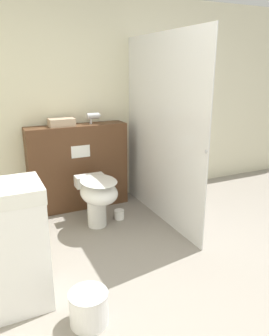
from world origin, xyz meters
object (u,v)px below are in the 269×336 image
toilet (98,195)px  waste_bin (89,308)px  sink_vanity (7,248)px  hair_drier (94,116)px

toilet → waste_bin: (-0.52, -1.30, -0.26)m
sink_vanity → waste_bin: sink_vanity is taller
toilet → sink_vanity: bearing=-137.5°
hair_drier → waste_bin: size_ratio=0.65×
hair_drier → sink_vanity: bearing=-127.5°
hair_drier → waste_bin: bearing=-110.4°
toilet → hair_drier: bearing=72.8°
toilet → waste_bin: 1.43m
toilet → sink_vanity: 1.31m
toilet → waste_bin: bearing=-111.8°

